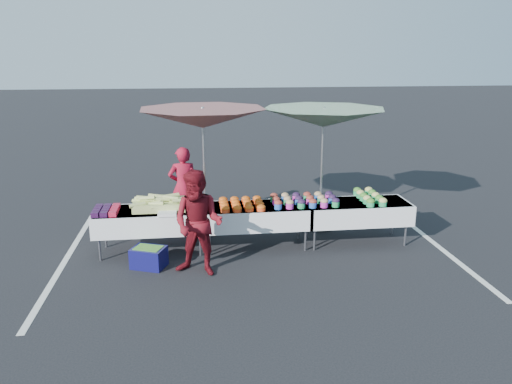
{
  "coord_description": "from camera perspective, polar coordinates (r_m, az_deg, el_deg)",
  "views": [
    {
      "loc": [
        -1.02,
        -8.16,
        3.32
      ],
      "look_at": [
        0.0,
        0.0,
        1.0
      ],
      "focal_mm": 35.0,
      "sensor_mm": 36.0,
      "label": 1
    }
  ],
  "objects": [
    {
      "name": "berry_punnets",
      "position": [
        8.61,
        -16.77,
        -2.02
      ],
      "size": [
        0.4,
        0.54,
        0.08
      ],
      "color": "black",
      "rests_on": "table_left"
    },
    {
      "name": "vendor",
      "position": [
        9.82,
        -8.31,
        0.62
      ],
      "size": [
        0.61,
        0.44,
        1.57
      ],
      "primitive_type": "imported",
      "rotation": [
        0.0,
        0.0,
        3.25
      ],
      "color": "maroon",
      "rests_on": "ground"
    },
    {
      "name": "bean_baskets",
      "position": [
        9.14,
        12.86,
        -0.5
      ],
      "size": [
        0.36,
        0.86,
        0.15
      ],
      "color": "#259554",
      "rests_on": "table_right"
    },
    {
      "name": "table_left",
      "position": [
        8.64,
        -11.95,
        -3.07
      ],
      "size": [
        1.86,
        0.81,
        0.75
      ],
      "color": "white",
      "rests_on": "ground"
    },
    {
      "name": "stripe_right",
      "position": [
        9.77,
        19.05,
        -5.01
      ],
      "size": [
        0.1,
        5.0,
        0.0
      ],
      "primitive_type": "cube",
      "color": "silver",
      "rests_on": "ground"
    },
    {
      "name": "potato_cups",
      "position": [
        8.73,
        5.54,
        -0.88
      ],
      "size": [
        1.14,
        0.58,
        0.16
      ],
      "color": "#2659B4",
      "rests_on": "table_right"
    },
    {
      "name": "ground",
      "position": [
        8.87,
        0.0,
        -6.23
      ],
      "size": [
        80.0,
        80.0,
        0.0
      ],
      "primitive_type": "plane",
      "color": "black"
    },
    {
      "name": "umbrella_right",
      "position": [
        9.34,
        7.73,
        8.31
      ],
      "size": [
        2.44,
        2.44,
        2.35
      ],
      "rotation": [
        0.0,
        0.0,
        0.06
      ],
      "color": "black",
      "rests_on": "ground"
    },
    {
      "name": "carrot_bowls",
      "position": [
        8.56,
        -1.65,
        -1.36
      ],
      "size": [
        0.75,
        0.69,
        0.11
      ],
      "color": "#ED451A",
      "rests_on": "table_center"
    },
    {
      "name": "table_center",
      "position": [
        8.66,
        0.0,
        -2.65
      ],
      "size": [
        1.86,
        0.81,
        0.75
      ],
      "color": "white",
      "rests_on": "ground"
    },
    {
      "name": "stripe_left",
      "position": [
        9.07,
        -20.64,
        -6.76
      ],
      "size": [
        0.1,
        5.0,
        0.0
      ],
      "primitive_type": "cube",
      "color": "silver",
      "rests_on": "ground"
    },
    {
      "name": "umbrella_left",
      "position": [
        9.03,
        -6.1,
        8.27
      ],
      "size": [
        2.96,
        2.96,
        2.38
      ],
      "rotation": [
        0.0,
        0.0,
        -0.33
      ],
      "color": "black",
      "rests_on": "ground"
    },
    {
      "name": "customer",
      "position": [
        7.59,
        -6.61,
        -3.59
      ],
      "size": [
        0.98,
        0.88,
        1.64
      ],
      "primitive_type": "imported",
      "rotation": [
        0.0,
        0.0,
        -0.4
      ],
      "color": "maroon",
      "rests_on": "ground"
    },
    {
      "name": "corn_pile",
      "position": [
        8.59,
        -10.46,
        -1.31
      ],
      "size": [
        1.16,
        0.57,
        0.26
      ],
      "color": "#CBCC68",
      "rests_on": "table_left"
    },
    {
      "name": "plastic_bags",
      "position": [
        8.27,
        -10.11,
        -2.41
      ],
      "size": [
        0.3,
        0.25,
        0.05
      ],
      "primitive_type": "cube",
      "color": "white",
      "rests_on": "table_left"
    },
    {
      "name": "storage_bin",
      "position": [
        8.18,
        -12.15,
        -7.25
      ],
      "size": [
        0.61,
        0.53,
        0.33
      ],
      "rotation": [
        0.0,
        0.0,
        -0.38
      ],
      "color": "#0E0E49",
      "rests_on": "ground"
    },
    {
      "name": "table_right",
      "position": [
        9.06,
        11.38,
        -2.15
      ],
      "size": [
        1.86,
        0.81,
        0.75
      ],
      "color": "white",
      "rests_on": "ground"
    }
  ]
}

